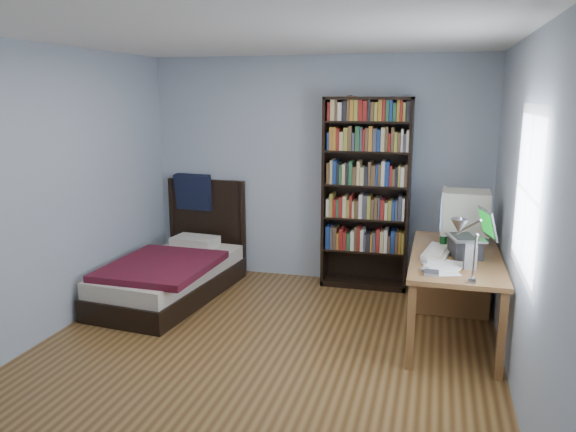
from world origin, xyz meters
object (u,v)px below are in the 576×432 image
object	(u,v)px
speaker	(471,257)
bookshelf	(366,194)
crt_monitor	(464,213)
laptop	(468,243)
desk_lamp	(462,232)
keyboard	(438,252)
bed	(174,270)
soda_can	(443,242)
desk	(453,274)

from	to	relation	value
speaker	bookshelf	world-z (taller)	bookshelf
crt_monitor	bookshelf	distance (m)	1.16
laptop	speaker	xyz separation A→B (m)	(0.01, -0.34, -0.02)
laptop	desk_lamp	size ratio (longest dim) A/B	0.74
crt_monitor	keyboard	bearing A→B (deg)	-113.94
speaker	bookshelf	bearing A→B (deg)	127.90
keyboard	bed	world-z (taller)	bed
bookshelf	soda_can	bearing A→B (deg)	-47.58
bookshelf	bed	size ratio (longest dim) A/B	1.02
bed	bookshelf	bearing A→B (deg)	22.53
crt_monitor	keyboard	world-z (taller)	crt_monitor
desk	laptop	bearing A→B (deg)	-79.60
desk_lamp	speaker	world-z (taller)	desk_lamp
desk_lamp	keyboard	size ratio (longest dim) A/B	1.12
keyboard	laptop	bearing A→B (deg)	5.63
desk	crt_monitor	distance (m)	0.60
laptop	keyboard	world-z (taller)	laptop
crt_monitor	speaker	xyz separation A→B (m)	(0.03, -0.85, -0.18)
bookshelf	speaker	bearing A→B (deg)	-55.31
speaker	bed	world-z (taller)	bed
keyboard	bookshelf	distance (m)	1.38
desk	laptop	size ratio (longest dim) A/B	3.81
desk	bed	world-z (taller)	bed
crt_monitor	bed	size ratio (longest dim) A/B	0.24
laptop	bookshelf	size ratio (longest dim) A/B	0.20
desk_lamp	soda_can	size ratio (longest dim) A/B	5.12
laptop	desk_lamp	bearing A→B (deg)	-95.70
crt_monitor	soda_can	distance (m)	0.39
crt_monitor	bed	world-z (taller)	crt_monitor
crt_monitor	bed	xyz separation A→B (m)	(-2.89, -0.17, -0.75)
desk_lamp	soda_can	distance (m)	1.35
keyboard	desk	bearing A→B (deg)	81.54
desk_lamp	bed	xyz separation A→B (m)	(-2.81, 1.39, -0.92)
desk	keyboard	world-z (taller)	keyboard
speaker	bed	xyz separation A→B (m)	(-2.93, 0.68, -0.56)
desk_lamp	bookshelf	xyz separation A→B (m)	(-0.91, 2.18, -0.15)
desk	speaker	distance (m)	0.92
crt_monitor	desk	bearing A→B (deg)	-154.00
speaker	soda_can	distance (m)	0.62
desk	laptop	world-z (taller)	laptop
desk_lamp	speaker	distance (m)	0.80
crt_monitor	desk_lamp	distance (m)	1.57
speaker	soda_can	xyz separation A→B (m)	(-0.21, 0.58, -0.04)
speaker	soda_can	world-z (taller)	speaker
keyboard	bookshelf	size ratio (longest dim) A/B	0.24
desk	laptop	xyz separation A→B (m)	(0.09, -0.48, 0.43)
desk	desk_lamp	bearing A→B (deg)	-90.62
soda_can	bookshelf	bearing A→B (deg)	132.42
bookshelf	keyboard	bearing A→B (deg)	-55.39
keyboard	bed	size ratio (longest dim) A/B	0.25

